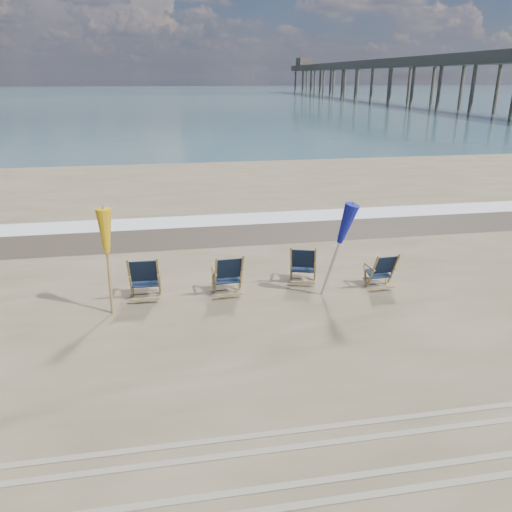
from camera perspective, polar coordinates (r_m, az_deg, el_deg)
The scene contains 11 objects.
ocean at distance 135.55m, azimuth -9.93°, elevation 17.70°, with size 400.00×400.00×0.00m, color #3D5D65.
surf_foam at distance 16.48m, azimuth -3.77°, elevation 4.16°, with size 200.00×1.40×0.01m, color silver.
wet_sand_strip at distance 15.05m, azimuth -3.10°, elevation 2.64°, with size 200.00×2.60×0.00m, color #42362A.
tire_tracks at distance 6.67m, azimuth 8.23°, elevation -22.11°, with size 80.00×1.30×0.01m, color gray, non-canonical shape.
beach_chair_0 at distance 10.54m, azimuth -11.07°, elevation -2.44°, with size 0.66×0.75×1.03m, color black, non-canonical shape.
beach_chair_1 at distance 10.58m, azimuth -1.67°, elevation -2.10°, with size 0.63×0.71×0.99m, color black, non-canonical shape.
beach_chair_2 at distance 11.18m, azimuth 6.76°, elevation -1.08°, with size 0.61×0.69×0.96m, color black, non-canonical shape.
beach_chair_3 at distance 11.35m, azimuth 15.47°, elevation -1.56°, with size 0.56×0.64×0.88m, color black, non-canonical shape.
umbrella_yellow at distance 9.88m, azimuth -16.84°, elevation 2.09°, with size 0.30×0.30×2.10m.
umbrella_blue at distance 10.30m, azimuth 9.20°, elevation 3.43°, with size 0.30×0.30×2.10m.
fishing_pier at distance 90.64m, azimuth 16.77°, elevation 19.20°, with size 4.40×140.00×9.30m, color brown, non-canonical shape.
Camera 1 is at (-1.74, -7.47, 4.45)m, focal length 35.00 mm.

